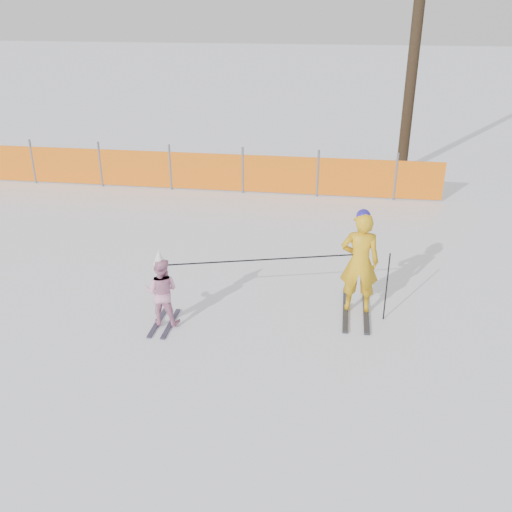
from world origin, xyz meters
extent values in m
plane|color=white|center=(0.00, 0.00, 0.00)|extent=(120.00, 120.00, 0.00)
cube|color=black|center=(1.51, 0.70, 0.02)|extent=(0.09, 1.49, 0.04)
cube|color=black|center=(1.85, 0.70, 0.02)|extent=(0.09, 1.49, 0.04)
imported|color=gold|center=(1.68, 0.70, 0.91)|extent=(0.64, 0.42, 1.74)
sphere|color=#241A93|center=(1.68, 0.70, 1.71)|extent=(0.23, 0.23, 0.23)
cube|color=black|center=(-1.52, -0.19, 0.01)|extent=(0.09, 0.92, 0.03)
cube|color=black|center=(-1.30, -0.19, 0.01)|extent=(0.09, 0.92, 0.03)
imported|color=pink|center=(-1.41, -0.19, 0.60)|extent=(0.56, 0.44, 1.13)
cone|color=white|center=(-1.41, -0.19, 1.20)|extent=(0.19, 0.19, 0.24)
cylinder|color=black|center=(2.13, 0.50, 0.59)|extent=(0.02, 0.02, 1.19)
cylinder|color=black|center=(0.13, 0.26, 1.05)|extent=(2.85, 0.84, 0.02)
cylinder|color=#595960|center=(-7.30, 6.72, 0.62)|extent=(0.06, 0.06, 1.25)
cylinder|color=#595960|center=(-5.30, 6.72, 0.62)|extent=(0.06, 0.06, 1.25)
cylinder|color=#595960|center=(-3.30, 6.72, 0.62)|extent=(0.06, 0.06, 1.25)
cylinder|color=#595960|center=(-1.30, 6.72, 0.62)|extent=(0.06, 0.06, 1.25)
cylinder|color=#595960|center=(0.70, 6.72, 0.62)|extent=(0.06, 0.06, 1.25)
cylinder|color=#595960|center=(2.70, 6.72, 0.62)|extent=(0.06, 0.06, 1.25)
cube|color=orange|center=(-3.69, 6.72, 0.55)|extent=(15.22, 0.03, 1.00)
cylinder|color=black|center=(3.12, 9.50, 3.70)|extent=(0.32, 0.32, 7.40)
camera|label=1|loc=(1.26, -7.85, 4.85)|focal=40.00mm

